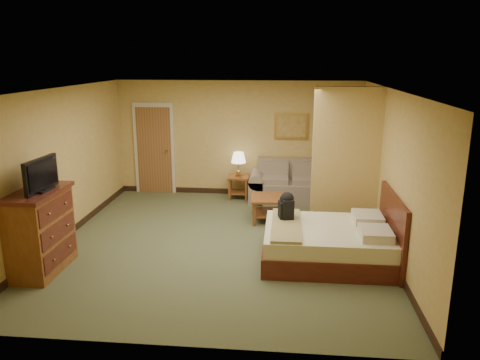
# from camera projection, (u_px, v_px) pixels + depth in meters

# --- Properties ---
(floor) EXTENTS (6.00, 6.00, 0.00)m
(floor) POSITION_uv_depth(u_px,v_px,m) (221.00, 243.00, 8.04)
(floor) COLOR #515839
(floor) RESTS_ON ground
(ceiling) EXTENTS (6.00, 6.00, 0.00)m
(ceiling) POSITION_uv_depth(u_px,v_px,m) (219.00, 89.00, 7.38)
(ceiling) COLOR white
(ceiling) RESTS_ON back_wall
(back_wall) EXTENTS (5.50, 0.02, 2.60)m
(back_wall) POSITION_uv_depth(u_px,v_px,m) (238.00, 139.00, 10.60)
(back_wall) COLOR tan
(back_wall) RESTS_ON floor
(left_wall) EXTENTS (0.02, 6.00, 2.60)m
(left_wall) POSITION_uv_depth(u_px,v_px,m) (60.00, 166.00, 7.96)
(left_wall) COLOR tan
(left_wall) RESTS_ON floor
(right_wall) EXTENTS (0.02, 6.00, 2.60)m
(right_wall) POSITION_uv_depth(u_px,v_px,m) (391.00, 173.00, 7.45)
(right_wall) COLOR tan
(right_wall) RESTS_ON floor
(partition) EXTENTS (1.20, 0.15, 2.60)m
(partition) POSITION_uv_depth(u_px,v_px,m) (346.00, 160.00, 8.40)
(partition) COLOR tan
(partition) RESTS_ON floor
(door) EXTENTS (0.94, 0.16, 2.10)m
(door) POSITION_uv_depth(u_px,v_px,m) (154.00, 149.00, 10.81)
(door) COLOR beige
(door) RESTS_ON floor
(baseboard) EXTENTS (5.50, 0.02, 0.12)m
(baseboard) POSITION_uv_depth(u_px,v_px,m) (238.00, 191.00, 10.90)
(baseboard) COLOR black
(baseboard) RESTS_ON floor
(loveseat) EXTENTS (1.79, 0.83, 0.91)m
(loveseat) POSITION_uv_depth(u_px,v_px,m) (290.00, 188.00, 10.33)
(loveseat) COLOR gray
(loveseat) RESTS_ON floor
(side_table) EXTENTS (0.46, 0.46, 0.51)m
(side_table) POSITION_uv_depth(u_px,v_px,m) (239.00, 184.00, 10.50)
(side_table) COLOR brown
(side_table) RESTS_ON floor
(table_lamp) EXTENTS (0.33, 0.33, 0.54)m
(table_lamp) POSITION_uv_depth(u_px,v_px,m) (239.00, 158.00, 10.35)
(table_lamp) COLOR #AC7D3F
(table_lamp) RESTS_ON side_table
(coffee_table) EXTENTS (0.81, 0.81, 0.48)m
(coffee_table) POSITION_uv_depth(u_px,v_px,m) (270.00, 203.00, 9.06)
(coffee_table) COLOR brown
(coffee_table) RESTS_ON floor
(wall_picture) EXTENTS (0.76, 0.04, 0.59)m
(wall_picture) POSITION_uv_depth(u_px,v_px,m) (291.00, 126.00, 10.38)
(wall_picture) COLOR #B78E3F
(wall_picture) RESTS_ON back_wall
(dresser) EXTENTS (0.61, 1.16, 1.24)m
(dresser) POSITION_uv_depth(u_px,v_px,m) (41.00, 231.00, 6.83)
(dresser) COLOR brown
(dresser) RESTS_ON floor
(tv) EXTENTS (0.21, 0.78, 0.48)m
(tv) POSITION_uv_depth(u_px,v_px,m) (41.00, 176.00, 6.61)
(tv) COLOR black
(tv) RESTS_ON dresser
(bed) EXTENTS (1.99, 1.69, 1.10)m
(bed) POSITION_uv_depth(u_px,v_px,m) (332.00, 242.00, 7.27)
(bed) COLOR #481810
(bed) RESTS_ON floor
(backpack) EXTENTS (0.24, 0.30, 0.47)m
(backpack) POSITION_uv_depth(u_px,v_px,m) (287.00, 206.00, 7.49)
(backpack) COLOR black
(backpack) RESTS_ON bed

